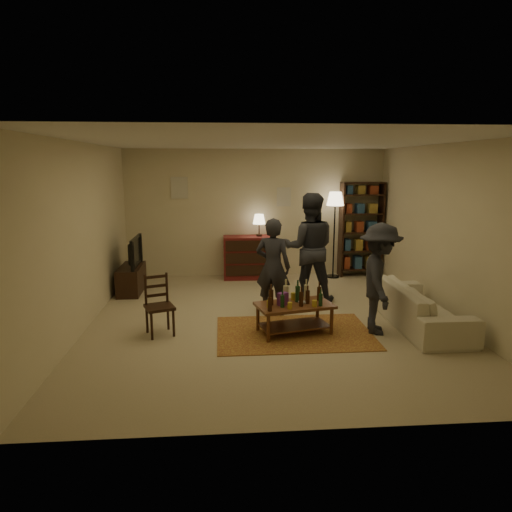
{
  "coord_description": "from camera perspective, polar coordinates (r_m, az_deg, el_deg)",
  "views": [
    {
      "loc": [
        -0.75,
        -6.71,
        2.38
      ],
      "look_at": [
        -0.22,
        0.1,
        1.0
      ],
      "focal_mm": 32.0,
      "sensor_mm": 36.0,
      "label": 1
    }
  ],
  "objects": [
    {
      "name": "floor",
      "position": [
        7.16,
        1.84,
        -8.03
      ],
      "size": [
        6.0,
        6.0,
        0.0
      ],
      "primitive_type": "plane",
      "color": "#C6B793",
      "rests_on": "ground"
    },
    {
      "name": "floor_lamp",
      "position": [
        9.7,
        9.87,
        6.31
      ],
      "size": [
        0.36,
        0.36,
        1.82
      ],
      "color": "black",
      "rests_on": "ground"
    },
    {
      "name": "tv_stand",
      "position": [
        8.9,
        -15.31,
        -1.97
      ],
      "size": [
        0.4,
        1.0,
        1.06
      ],
      "color": "black",
      "rests_on": "ground"
    },
    {
      "name": "coffee_table",
      "position": [
        6.54,
        4.77,
        -6.37
      ],
      "size": [
        1.17,
        0.81,
        0.78
      ],
      "rotation": [
        0.0,
        0.0,
        0.23
      ],
      "color": "brown",
      "rests_on": "ground"
    },
    {
      "name": "bookshelf",
      "position": [
        10.04,
        12.96,
        3.39
      ],
      "size": [
        0.9,
        0.34,
        2.02
      ],
      "color": "black",
      "rests_on": "ground"
    },
    {
      "name": "dresser",
      "position": [
        9.63,
        -1.04,
        -0.02
      ],
      "size": [
        1.0,
        0.5,
        1.36
      ],
      "color": "maroon",
      "rests_on": "ground"
    },
    {
      "name": "person_left",
      "position": [
        7.26,
        2.13,
        -1.35
      ],
      "size": [
        0.67,
        0.56,
        1.56
      ],
      "primitive_type": "imported",
      "rotation": [
        0.0,
        0.0,
        2.76
      ],
      "color": "#24252C",
      "rests_on": "ground"
    },
    {
      "name": "person_by_sofa",
      "position": [
        6.68,
        15.18,
        -2.78
      ],
      "size": [
        0.81,
        1.13,
        1.58
      ],
      "primitive_type": "imported",
      "rotation": [
        0.0,
        0.0,
        1.34
      ],
      "color": "#24252C",
      "rests_on": "ground"
    },
    {
      "name": "room_shell",
      "position": [
        9.71,
        -3.89,
        8.02
      ],
      "size": [
        6.0,
        6.0,
        6.0
      ],
      "color": "beige",
      "rests_on": "ground"
    },
    {
      "name": "dining_chair",
      "position": [
        6.64,
        -12.09,
        -5.74
      ],
      "size": [
        0.49,
        0.49,
        0.87
      ],
      "rotation": [
        0.0,
        0.0,
        0.36
      ],
      "color": "black",
      "rests_on": "ground"
    },
    {
      "name": "person_right",
      "position": [
        7.97,
        6.65,
        1.0
      ],
      "size": [
        1.01,
        0.83,
        1.91
      ],
      "primitive_type": "imported",
      "rotation": [
        0.0,
        0.0,
        3.01
      ],
      "color": "#292A31",
      "rests_on": "ground"
    },
    {
      "name": "rug",
      "position": [
        6.67,
        4.78,
        -9.52
      ],
      "size": [
        2.2,
        1.5,
        0.01
      ],
      "primitive_type": "cube",
      "color": "maroon",
      "rests_on": "ground"
    },
    {
      "name": "sofa",
      "position": [
        7.27,
        19.82,
        -5.9
      ],
      "size": [
        0.81,
        2.08,
        0.61
      ],
      "primitive_type": "imported",
      "rotation": [
        0.0,
        0.0,
        1.57
      ],
      "color": "beige",
      "rests_on": "ground"
    }
  ]
}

